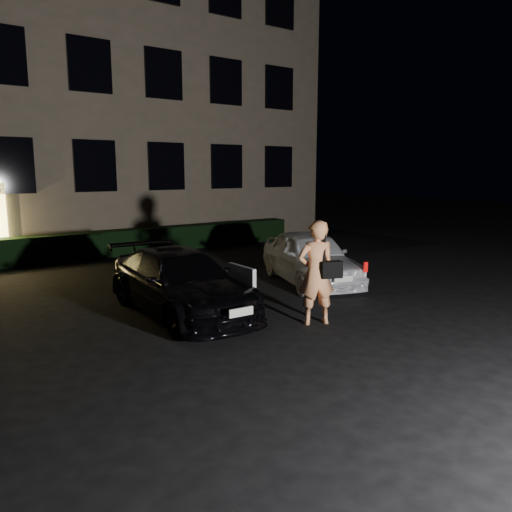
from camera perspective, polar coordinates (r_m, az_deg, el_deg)
ground at (r=8.56m, az=7.25°, el=-9.84°), size 80.00×80.00×0.00m
building at (r=21.79m, az=-21.83°, el=17.39°), size 20.00×8.11×12.00m
hedge at (r=17.44m, az=-17.01°, el=1.32°), size 15.00×0.70×0.85m
sedan at (r=10.18m, az=-8.61°, el=-2.98°), size 1.93×4.49×1.27m
hatch at (r=12.81m, az=6.20°, el=-0.12°), size 2.83×4.25×1.34m
man at (r=9.34m, az=6.93°, el=-1.88°), size 0.84×0.71×1.96m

